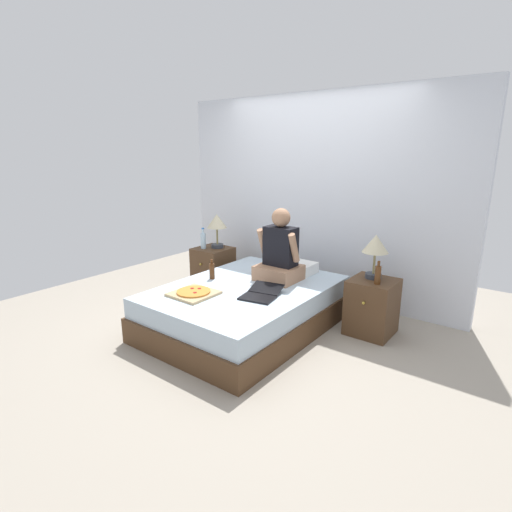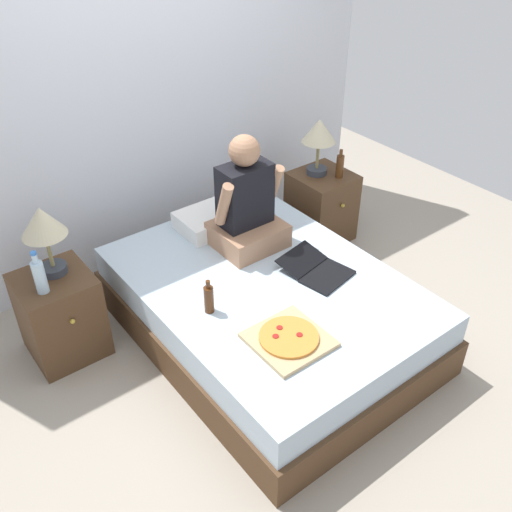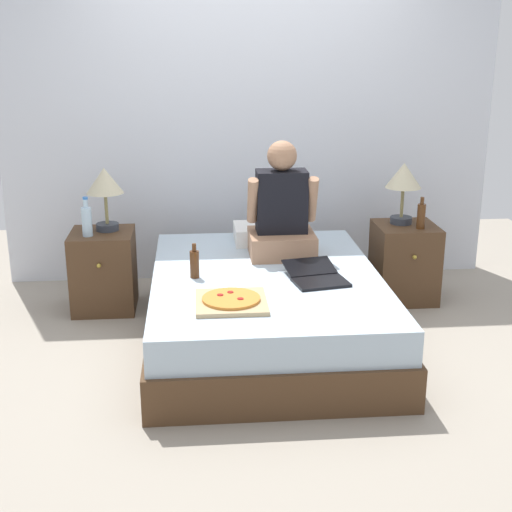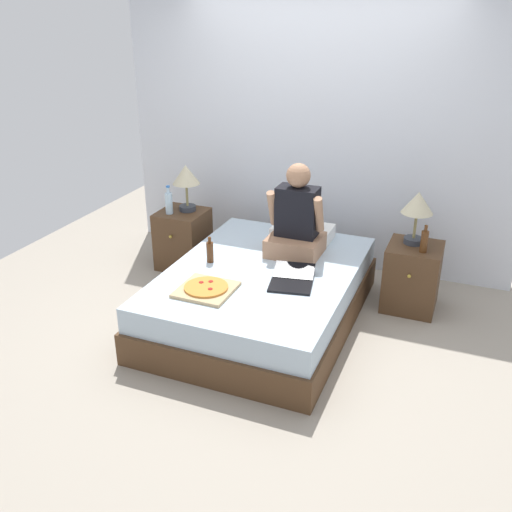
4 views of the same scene
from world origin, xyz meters
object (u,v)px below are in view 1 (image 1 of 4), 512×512
object	(u,v)px
person_seated	(280,254)
pizza_box	(194,293)
bed	(246,307)
water_bottle	(203,240)
beer_bottle_on_bed	(212,271)
lamp_on_left_nightstand	(217,223)
beer_bottle	(378,275)
nightstand_left	(213,269)
laptop	(260,295)
nightstand_right	(372,307)
lamp_on_right_nightstand	(375,247)

from	to	relation	value
person_seated	pizza_box	world-z (taller)	person_seated
bed	water_bottle	distance (m)	1.40
pizza_box	beer_bottle_on_bed	bearing A→B (deg)	112.95
lamp_on_left_nightstand	beer_bottle	world-z (taller)	lamp_on_left_nightstand
nightstand_left	person_seated	size ratio (longest dim) A/B	0.73
laptop	beer_bottle_on_bed	world-z (taller)	beer_bottle_on_bed
bed	pizza_box	distance (m)	0.61
lamp_on_left_nightstand	laptop	bearing A→B (deg)	-32.64
bed	nightstand_left	size ratio (longest dim) A/B	3.53
nightstand_right	person_seated	bearing A→B (deg)	-164.26
person_seated	pizza_box	xyz separation A→B (m)	(-0.39, -0.91, -0.27)
person_seated	beer_bottle_on_bed	xyz separation A→B (m)	(-0.60, -0.43, -0.20)
nightstand_right	beer_bottle	size ratio (longest dim) A/B	2.49
nightstand_left	laptop	world-z (taller)	nightstand_left
person_seated	pizza_box	distance (m)	1.03
bed	water_bottle	xyz separation A→B (m)	(-1.18, 0.59, 0.46)
lamp_on_right_nightstand	lamp_on_left_nightstand	bearing A→B (deg)	180.00
lamp_on_right_nightstand	water_bottle	bearing A→B (deg)	-176.45
water_bottle	pizza_box	size ratio (longest dim) A/B	0.69
water_bottle	lamp_on_right_nightstand	bearing A→B (deg)	3.55
nightstand_left	lamp_on_left_nightstand	size ratio (longest dim) A/B	1.27
bed	lamp_on_right_nightstand	distance (m)	1.46
bed	laptop	distance (m)	0.42
water_bottle	nightstand_right	size ratio (longest dim) A/B	0.48
bed	lamp_on_right_nightstand	xyz separation A→B (m)	(1.07, 0.73, 0.67)
water_bottle	laptop	distance (m)	1.67
nightstand_left	lamp_on_left_nightstand	xyz separation A→B (m)	(0.04, 0.05, 0.61)
pizza_box	person_seated	bearing A→B (deg)	66.53
nightstand_right	lamp_on_right_nightstand	bearing A→B (deg)	120.93
nightstand_left	beer_bottle	bearing A→B (deg)	-2.52
nightstand_left	laptop	distance (m)	1.64
bed	person_seated	size ratio (longest dim) A/B	2.59
lamp_on_left_nightstand	pizza_box	bearing A→B (deg)	-56.51
nightstand_left	lamp_on_left_nightstand	world-z (taller)	lamp_on_left_nightstand
lamp_on_left_nightstand	nightstand_right	world-z (taller)	lamp_on_left_nightstand
bed	beer_bottle	distance (m)	1.38
nightstand_left	lamp_on_right_nightstand	world-z (taller)	lamp_on_right_nightstand
bed	laptop	xyz separation A→B (m)	(0.30, -0.15, 0.25)
lamp_on_right_nightstand	bed	bearing A→B (deg)	-145.86
lamp_on_right_nightstand	laptop	world-z (taller)	lamp_on_right_nightstand
bed	beer_bottle	world-z (taller)	beer_bottle
laptop	beer_bottle	bearing A→B (deg)	39.62
lamp_on_right_nightstand	pizza_box	world-z (taller)	lamp_on_right_nightstand
water_bottle	pizza_box	world-z (taller)	water_bottle
bed	pizza_box	xyz separation A→B (m)	(-0.25, -0.50, 0.25)
laptop	bed	bearing A→B (deg)	154.11
bed	nightstand_right	size ratio (longest dim) A/B	3.53
nightstand_right	beer_bottle_on_bed	size ratio (longest dim) A/B	2.60
water_bottle	person_seated	size ratio (longest dim) A/B	0.35
water_bottle	nightstand_right	bearing A→B (deg)	2.25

